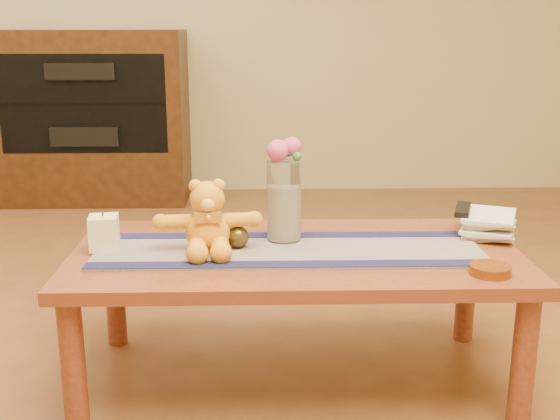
{
  "coord_description": "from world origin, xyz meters",
  "views": [
    {
      "loc": [
        -0.1,
        -2.09,
        1.14
      ],
      "look_at": [
        -0.05,
        0.0,
        0.58
      ],
      "focal_mm": 44.94,
      "sensor_mm": 36.0,
      "label": 1
    }
  ],
  "objects_px": {
    "bronze_ball": "(238,237)",
    "amber_dish": "(490,270)",
    "teddy_bear": "(208,217)",
    "tv_remote": "(463,209)",
    "pillar_candle": "(104,233)",
    "glass_vase": "(284,201)",
    "book_bottom": "(462,230)"
  },
  "relations": [
    {
      "from": "teddy_bear",
      "to": "bronze_ball",
      "type": "height_order",
      "value": "teddy_bear"
    },
    {
      "from": "teddy_bear",
      "to": "glass_vase",
      "type": "relative_size",
      "value": 1.2
    },
    {
      "from": "glass_vase",
      "to": "bronze_ball",
      "type": "bearing_deg",
      "value": -151.61
    },
    {
      "from": "glass_vase",
      "to": "tv_remote",
      "type": "distance_m",
      "value": 0.61
    },
    {
      "from": "pillar_candle",
      "to": "amber_dish",
      "type": "distance_m",
      "value": 1.16
    },
    {
      "from": "bronze_ball",
      "to": "book_bottom",
      "type": "relative_size",
      "value": 0.31
    },
    {
      "from": "bronze_ball",
      "to": "amber_dish",
      "type": "height_order",
      "value": "bronze_ball"
    },
    {
      "from": "teddy_bear",
      "to": "pillar_candle",
      "type": "distance_m",
      "value": 0.33
    },
    {
      "from": "pillar_candle",
      "to": "glass_vase",
      "type": "bearing_deg",
      "value": 8.44
    },
    {
      "from": "book_bottom",
      "to": "amber_dish",
      "type": "bearing_deg",
      "value": -78.46
    },
    {
      "from": "book_bottom",
      "to": "tv_remote",
      "type": "xyz_separation_m",
      "value": [
        -0.0,
        -0.01,
        0.07
      ]
    },
    {
      "from": "glass_vase",
      "to": "bronze_ball",
      "type": "height_order",
      "value": "glass_vase"
    },
    {
      "from": "glass_vase",
      "to": "book_bottom",
      "type": "height_order",
      "value": "glass_vase"
    },
    {
      "from": "tv_remote",
      "to": "glass_vase",
      "type": "bearing_deg",
      "value": -153.87
    },
    {
      "from": "amber_dish",
      "to": "pillar_candle",
      "type": "bearing_deg",
      "value": 168.1
    },
    {
      "from": "pillar_candle",
      "to": "book_bottom",
      "type": "relative_size",
      "value": 0.47
    },
    {
      "from": "bronze_ball",
      "to": "book_bottom",
      "type": "bearing_deg",
      "value": 12.3
    },
    {
      "from": "book_bottom",
      "to": "tv_remote",
      "type": "bearing_deg",
      "value": -93.0
    },
    {
      "from": "teddy_bear",
      "to": "amber_dish",
      "type": "xyz_separation_m",
      "value": [
        0.81,
        -0.23,
        -0.1
      ]
    },
    {
      "from": "pillar_candle",
      "to": "glass_vase",
      "type": "relative_size",
      "value": 0.41
    },
    {
      "from": "tv_remote",
      "to": "amber_dish",
      "type": "relative_size",
      "value": 1.37
    },
    {
      "from": "pillar_candle",
      "to": "tv_remote",
      "type": "bearing_deg",
      "value": 7.74
    },
    {
      "from": "pillar_candle",
      "to": "book_bottom",
      "type": "height_order",
      "value": "pillar_candle"
    },
    {
      "from": "bronze_ball",
      "to": "amber_dish",
      "type": "bearing_deg",
      "value": -18.59
    },
    {
      "from": "teddy_bear",
      "to": "tv_remote",
      "type": "height_order",
      "value": "teddy_bear"
    },
    {
      "from": "bronze_ball",
      "to": "tv_remote",
      "type": "xyz_separation_m",
      "value": [
        0.75,
        0.15,
        0.04
      ]
    },
    {
      "from": "pillar_candle",
      "to": "glass_vase",
      "type": "height_order",
      "value": "glass_vase"
    },
    {
      "from": "teddy_bear",
      "to": "book_bottom",
      "type": "bearing_deg",
      "value": 6.87
    },
    {
      "from": "teddy_bear",
      "to": "tv_remote",
      "type": "bearing_deg",
      "value": 6.3
    },
    {
      "from": "glass_vase",
      "to": "amber_dish",
      "type": "xyz_separation_m",
      "value": [
        0.57,
        -0.32,
        -0.12
      ]
    },
    {
      "from": "bronze_ball",
      "to": "amber_dish",
      "type": "relative_size",
      "value": 0.6
    },
    {
      "from": "teddy_bear",
      "to": "tv_remote",
      "type": "relative_size",
      "value": 1.95
    }
  ]
}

